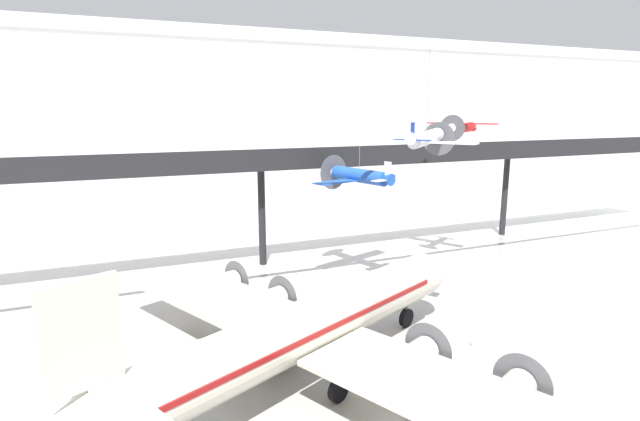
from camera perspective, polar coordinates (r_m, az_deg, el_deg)
name	(u,v)px	position (r m, az deg, el deg)	size (l,w,h in m)	color
ground_plane	(390,389)	(29.31, 8.03, -19.52)	(260.00, 260.00, 0.00)	#9E9B96
hangar_back_wall	(237,139)	(56.49, -9.49, 8.04)	(140.00, 3.00, 23.47)	silver
mezzanine_walkway	(264,166)	(46.87, -6.45, 5.05)	(110.00, 3.20, 11.52)	black
ceiling_truss_beam	(321,42)	(34.01, 0.12, 18.69)	(120.00, 0.60, 0.60)	silver
airliner_silver_main	(300,331)	(27.66, -2.30, -13.62)	(26.50, 31.21, 9.15)	beige
suspended_plane_blue_trainer	(359,176)	(43.30, 4.51, 3.97)	(8.90, 7.54, 11.02)	#1E4CAD
suspended_plane_white_twin	(426,138)	(32.79, 12.05, 8.06)	(5.35, 5.82, 7.05)	silver
suspended_plane_red_highwing	(462,127)	(48.73, 15.97, 9.13)	(5.56, 6.18, 6.78)	red
stanchion_barrier	(473,343)	(34.50, 17.10, -14.29)	(0.36, 0.36, 1.08)	#B2B5BA
info_sign_pedestal	(422,350)	(32.52, 11.56, -15.40)	(0.26, 0.76, 1.24)	#4C4C51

